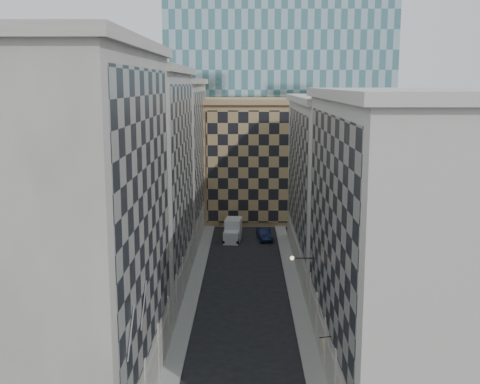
{
  "coord_description": "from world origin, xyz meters",
  "views": [
    {
      "loc": [
        0.24,
        -26.09,
        21.07
      ],
      "look_at": [
        -0.18,
        12.52,
        14.08
      ],
      "focal_mm": 45.0,
      "sensor_mm": 36.0,
      "label": 1
    }
  ],
  "objects": [
    {
      "name": "sidewalk_west",
      "position": [
        -5.25,
        30.0,
        0.07
      ],
      "size": [
        1.5,
        100.0,
        0.15
      ],
      "primitive_type": "cube",
      "color": "gray",
      "rests_on": "ground"
    },
    {
      "name": "sidewalk_east",
      "position": [
        5.25,
        30.0,
        0.07
      ],
      "size": [
        1.5,
        100.0,
        0.15
      ],
      "primitive_type": "cube",
      "color": "gray",
      "rests_on": "ground"
    },
    {
      "name": "bldg_left_a",
      "position": [
        -10.88,
        11.0,
        11.82
      ],
      "size": [
        10.8,
        22.8,
        23.7
      ],
      "color": "gray",
      "rests_on": "ground"
    },
    {
      "name": "bldg_left_b",
      "position": [
        -10.88,
        33.0,
        11.32
      ],
      "size": [
        10.8,
        22.8,
        22.7
      ],
      "color": "#9C9991",
      "rests_on": "ground"
    },
    {
      "name": "bldg_left_c",
      "position": [
        -10.88,
        55.0,
        10.83
      ],
      "size": [
        10.8,
        22.8,
        21.7
      ],
      "color": "gray",
      "rests_on": "ground"
    },
    {
      "name": "bldg_right_a",
      "position": [
        10.88,
        15.0,
        10.32
      ],
      "size": [
        10.8,
        26.8,
        20.7
      ],
      "color": "beige",
      "rests_on": "ground"
    },
    {
      "name": "bldg_right_b",
      "position": [
        10.89,
        42.0,
        9.85
      ],
      "size": [
        10.8,
        28.8,
        19.7
      ],
      "color": "beige",
      "rests_on": "ground"
    },
    {
      "name": "tan_block",
      "position": [
        2.0,
        67.9,
        9.44
      ],
      "size": [
        16.8,
        14.8,
        18.8
      ],
      "color": "tan",
      "rests_on": "ground"
    },
    {
      "name": "church_tower",
      "position": [
        0.0,
        82.0,
        26.95
      ],
      "size": [
        7.2,
        7.2,
        51.5
      ],
      "color": "#2E2823",
      "rests_on": "ground"
    },
    {
      "name": "flagpoles_left",
      "position": [
        -5.9,
        6.0,
        8.0
      ],
      "size": [
        0.1,
        6.33,
        2.33
      ],
      "color": "gray",
      "rests_on": "ground"
    },
    {
      "name": "bracket_lamp",
      "position": [
        4.38,
        24.0,
        6.2
      ],
      "size": [
        1.98,
        0.36,
        0.36
      ],
      "color": "black",
      "rests_on": "ground"
    },
    {
      "name": "box_truck",
      "position": [
        -1.6,
        53.44,
        1.24
      ],
      "size": [
        2.56,
        5.36,
        2.85
      ],
      "rotation": [
        0.0,
        0.0,
        -0.09
      ],
      "color": "silver",
      "rests_on": "ground"
    },
    {
      "name": "dark_car",
      "position": [
        2.69,
        53.59,
        0.77
      ],
      "size": [
        2.25,
        4.86,
        1.54
      ],
      "primitive_type": "imported",
      "rotation": [
        0.0,
        0.0,
        0.13
      ],
      "color": "black",
      "rests_on": "ground"
    },
    {
      "name": "shop_sign",
      "position": [
        5.42,
        12.06,
        3.83
      ],
      "size": [
        0.86,
        0.76,
        0.84
      ],
      "rotation": [
        0.0,
        0.0,
        0.22
      ],
      "color": "black",
      "rests_on": "ground"
    }
  ]
}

